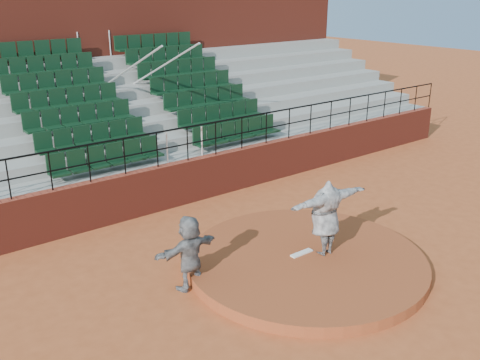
# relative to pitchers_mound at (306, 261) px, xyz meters

# --- Properties ---
(ground) EXTENTS (90.00, 90.00, 0.00)m
(ground) POSITION_rel_pitchers_mound_xyz_m (0.00, 0.00, -0.12)
(ground) COLOR #AF5027
(ground) RESTS_ON ground
(pitchers_mound) EXTENTS (5.50, 5.50, 0.25)m
(pitchers_mound) POSITION_rel_pitchers_mound_xyz_m (0.00, 0.00, 0.00)
(pitchers_mound) COLOR #944221
(pitchers_mound) RESTS_ON ground
(pitching_rubber) EXTENTS (0.60, 0.15, 0.03)m
(pitching_rubber) POSITION_rel_pitchers_mound_xyz_m (0.00, 0.15, 0.14)
(pitching_rubber) COLOR white
(pitching_rubber) RESTS_ON pitchers_mound
(boundary_wall) EXTENTS (24.00, 0.30, 1.30)m
(boundary_wall) POSITION_rel_pitchers_mound_xyz_m (0.00, 5.00, 0.53)
(boundary_wall) COLOR maroon
(boundary_wall) RESTS_ON ground
(wall_railing) EXTENTS (24.04, 0.05, 1.03)m
(wall_railing) POSITION_rel_pitchers_mound_xyz_m (0.00, 5.00, 1.90)
(wall_railing) COLOR black
(wall_railing) RESTS_ON boundary_wall
(seating_deck) EXTENTS (24.00, 5.97, 4.63)m
(seating_deck) POSITION_rel_pitchers_mound_xyz_m (0.00, 8.65, 1.32)
(seating_deck) COLOR gray
(seating_deck) RESTS_ON ground
(press_box_facade) EXTENTS (24.00, 3.00, 7.10)m
(press_box_facade) POSITION_rel_pitchers_mound_xyz_m (0.00, 12.60, 3.43)
(press_box_facade) COLOR maroon
(press_box_facade) RESTS_ON ground
(pitcher) EXTENTS (2.24, 0.70, 1.80)m
(pitcher) POSITION_rel_pitchers_mound_xyz_m (0.43, -0.14, 1.03)
(pitcher) COLOR black
(pitcher) RESTS_ON pitchers_mound
(fielder) EXTENTS (1.57, 0.60, 1.66)m
(fielder) POSITION_rel_pitchers_mound_xyz_m (-2.61, 0.85, 0.70)
(fielder) COLOR black
(fielder) RESTS_ON ground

